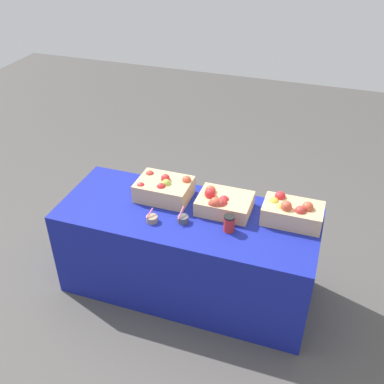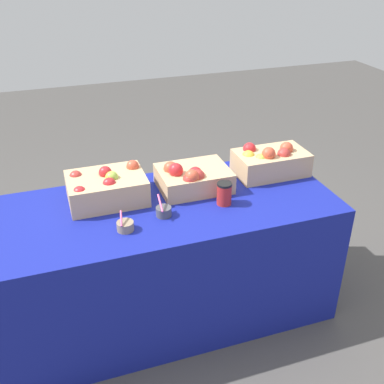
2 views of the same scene
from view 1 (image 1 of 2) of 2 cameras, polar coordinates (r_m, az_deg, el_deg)
ground_plane at (r=3.73m, az=-0.56°, el=-11.85°), size 10.00×10.00×0.00m
table at (r=3.48m, az=-0.59°, el=-7.60°), size 1.90×0.76×0.74m
apple_crate_left at (r=3.20m, az=12.55°, el=-2.48°), size 0.41×0.25×0.19m
apple_crate_middle at (r=3.24m, az=3.96°, el=-1.39°), size 0.38×0.29×0.17m
apple_crate_right at (r=3.38m, az=-3.61°, el=0.45°), size 0.40×0.30×0.19m
sample_bowl_near at (r=3.16m, az=-5.14°, el=-3.42°), size 0.08×0.09×0.09m
sample_bowl_mid at (r=3.15m, az=-1.17°, el=-3.45°), size 0.08×0.10×0.10m
coffee_cup at (r=3.06m, az=4.76°, el=-4.00°), size 0.08×0.08×0.12m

